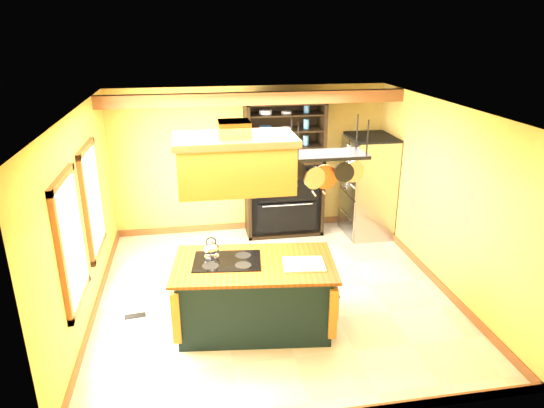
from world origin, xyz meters
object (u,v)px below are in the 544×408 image
object	(u,v)px
refrigerator	(367,188)
hutch	(284,184)
range_hood	(235,161)
pot_rack	(328,163)
kitchen_island	(254,294)

from	to	relation	value
refrigerator	hutch	xyz separation A→B (m)	(-1.51, 0.33, 0.06)
range_hood	pot_rack	size ratio (longest dim) A/B	1.42
refrigerator	kitchen_island	bearing A→B (deg)	-132.93
range_hood	refrigerator	distance (m)	3.99
pot_rack	refrigerator	xyz separation A→B (m)	(1.56, 2.64, -1.28)
range_hood	hutch	world-z (taller)	range_hood
kitchen_island	pot_rack	world-z (taller)	pot_rack
range_hood	hutch	bearing A→B (deg)	68.80
pot_rack	hutch	distance (m)	3.21
range_hood	refrigerator	bearing A→B (deg)	44.86
pot_rack	refrigerator	bearing A→B (deg)	59.43
kitchen_island	range_hood	size ratio (longest dim) A/B	1.53
range_hood	kitchen_island	bearing A→B (deg)	0.25
refrigerator	hutch	world-z (taller)	hutch
range_hood	pot_rack	bearing A→B (deg)	0.54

